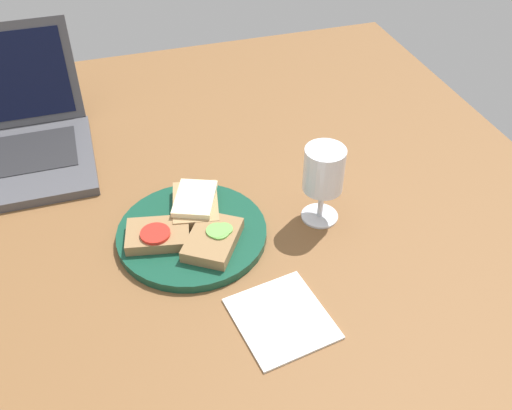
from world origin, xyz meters
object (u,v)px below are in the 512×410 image
Objects in this scene: sandwich_with_cheese at (195,204)px; napkin at (282,318)px; sandwich_with_cucumber at (213,239)px; sandwich_with_tomato at (158,235)px; wine_glass at (324,173)px; plate at (190,234)px.

napkin is (6.99, -25.91, -2.83)cm from sandwich_with_cheese.
sandwich_with_cheese reaches higher than sandwich_with_cucumber.
sandwich_with_tomato is 29.35cm from wine_glass.
napkin is at bearing -74.89° from sandwich_with_cheese.
wine_glass is at bearing -2.15° from sandwich_with_tomato.
sandwich_with_cheese is (2.24, 4.84, 2.24)cm from plate.
sandwich_with_cheese reaches higher than plate.
wine_glass is (20.85, -6.47, 6.75)cm from sandwich_with_cheese.
sandwich_with_cheese is at bearing 162.77° from wine_glass.
sandwich_with_cucumber is (8.50, -3.77, 0.04)cm from sandwich_with_tomato.
wine_glass reaches higher than plate.
sandwich_with_cheese is at bearing 65.14° from plate.
plate is at bearing 113.67° from napkin.
sandwich_with_cucumber is at bearing -54.01° from plate.
wine_glass reaches higher than sandwich_with_tomato.
wine_glass is (19.94, 2.71, 7.10)cm from sandwich_with_cucumber.
sandwich_with_tomato is 9.30cm from sandwich_with_cucumber.
sandwich_with_cucumber reaches higher than napkin.
plate is at bearing 125.99° from sandwich_with_cucumber.
sandwich_with_tomato is at bearing 177.85° from wine_glass.
sandwich_with_cucumber is 17.98cm from napkin.
plate reaches higher than napkin.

